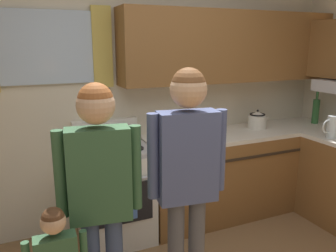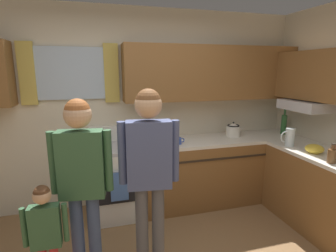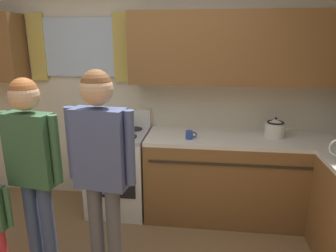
# 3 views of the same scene
# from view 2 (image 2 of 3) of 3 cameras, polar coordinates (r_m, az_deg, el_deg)

# --- Properties ---
(back_wall_unit) EXTENTS (4.60, 0.42, 2.60)m
(back_wall_unit) POSITION_cam_2_polar(r_m,az_deg,el_deg) (3.53, -6.47, 6.59)
(back_wall_unit) COLOR beige
(back_wall_unit) RESTS_ON ground
(kitchen_counter_run) EXTENTS (2.21, 1.81, 0.90)m
(kitchen_counter_run) POSITION_cam_2_polar(r_m,az_deg,el_deg) (3.73, 17.32, -10.07)
(kitchen_counter_run) COLOR brown
(kitchen_counter_run) RESTS_ON ground
(stove_oven) EXTENTS (0.63, 0.67, 1.10)m
(stove_oven) POSITION_cam_2_polar(r_m,az_deg,el_deg) (3.48, -10.92, -11.09)
(stove_oven) COLOR silver
(stove_oven) RESTS_ON ground
(bottle_squat_brown) EXTENTS (0.08, 0.08, 0.21)m
(bottle_squat_brown) POSITION_cam_2_polar(r_m,az_deg,el_deg) (3.13, 31.77, -5.43)
(bottle_squat_brown) COLOR brown
(bottle_squat_brown) RESTS_ON kitchen_counter_run
(bottle_wine_green) EXTENTS (0.08, 0.08, 0.39)m
(bottle_wine_green) POSITION_cam_2_polar(r_m,az_deg,el_deg) (4.18, 23.64, 0.42)
(bottle_wine_green) COLOR #2D6633
(bottle_wine_green) RESTS_ON kitchen_counter_run
(mug_cobalt_blue) EXTENTS (0.11, 0.07, 0.08)m
(mug_cobalt_blue) POSITION_cam_2_polar(r_m,az_deg,el_deg) (3.35, 2.37, -3.18)
(mug_cobalt_blue) COLOR #2D479E
(mug_cobalt_blue) RESTS_ON kitchen_counter_run
(cup_terracotta) EXTENTS (0.11, 0.07, 0.08)m
(cup_terracotta) POSITION_cam_2_polar(r_m,az_deg,el_deg) (3.64, 32.23, -3.88)
(cup_terracotta) COLOR #B76642
(cup_terracotta) RESTS_ON kitchen_counter_run
(stovetop_kettle) EXTENTS (0.27, 0.20, 0.21)m
(stovetop_kettle) POSITION_cam_2_polar(r_m,az_deg,el_deg) (3.83, 13.85, -0.77)
(stovetop_kettle) COLOR silver
(stovetop_kettle) RESTS_ON kitchen_counter_run
(water_pitcher) EXTENTS (0.19, 0.11, 0.22)m
(water_pitcher) POSITION_cam_2_polar(r_m,az_deg,el_deg) (3.57, 24.65, -2.20)
(water_pitcher) COLOR silver
(water_pitcher) RESTS_ON kitchen_counter_run
(mixing_bowl) EXTENTS (0.20, 0.20, 0.10)m
(mixing_bowl) POSITION_cam_2_polar(r_m,az_deg,el_deg) (3.41, 28.95, -4.34)
(mixing_bowl) COLOR gold
(mixing_bowl) RESTS_ON kitchen_counter_run
(adult_holding_child) EXTENTS (0.49, 0.22, 1.60)m
(adult_holding_child) POSITION_cam_2_polar(r_m,az_deg,el_deg) (2.30, -18.06, -9.23)
(adult_holding_child) COLOR #38476B
(adult_holding_child) RESTS_ON ground
(adult_in_plaid) EXTENTS (0.51, 0.23, 1.67)m
(adult_in_plaid) POSITION_cam_2_polar(r_m,az_deg,el_deg) (2.28, -4.08, -7.65)
(adult_in_plaid) COLOR #4C4C51
(adult_in_plaid) RESTS_ON ground
(small_child) EXTENTS (0.33, 0.13, 0.99)m
(small_child) POSITION_cam_2_polar(r_m,az_deg,el_deg) (2.36, -24.81, -19.72)
(small_child) COLOR red
(small_child) RESTS_ON ground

